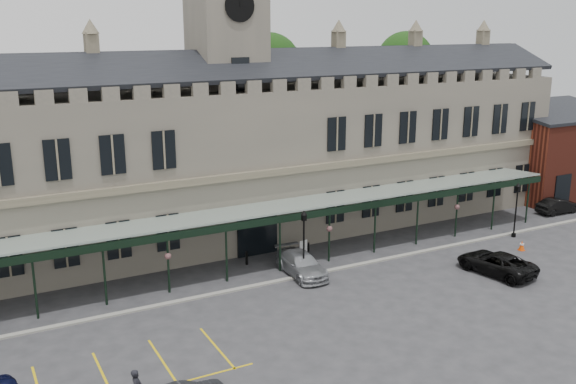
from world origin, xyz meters
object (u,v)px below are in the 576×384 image
car_taxi (301,264)px  car_van (496,263)px  clock_tower (227,73)px  sign_board (303,248)px  lamp_post_mid (304,238)px  lamp_post_right (516,205)px  car_right_b (558,206)px  station_building (230,158)px  traffic_cone (522,246)px

car_taxi → car_van: bearing=-24.1°
clock_tower → car_taxi: size_ratio=4.73×
sign_board → lamp_post_mid: bearing=-129.4°
sign_board → car_taxi: size_ratio=0.23×
clock_tower → car_taxi: 15.98m
lamp_post_right → car_right_b: 9.37m
sign_board → car_van: car_van is taller
station_building → car_taxi: bearing=-84.3°
lamp_post_right → lamp_post_mid: bearing=178.3°
lamp_post_mid → car_taxi: 2.10m
lamp_post_mid → clock_tower: bearing=95.0°
clock_tower → car_van: clock_tower is taller
lamp_post_mid → traffic_cone: (17.31, -3.15, -2.44)m
lamp_post_right → station_building: bearing=151.4°
station_building → clock_tower: clock_tower is taller
station_building → car_right_b: bearing=-15.6°
car_right_b → traffic_cone: bearing=120.1°
lamp_post_right → traffic_cone: size_ratio=5.88×
lamp_post_right → car_taxi: (-19.14, 1.00, -1.92)m
sign_board → car_right_b: car_right_b is taller
lamp_post_mid → car_taxi: lamp_post_mid is taller
traffic_cone → car_van: 5.82m
station_building → lamp_post_mid: size_ratio=12.63×
car_taxi → car_van: 13.46m
station_building → car_taxi: 11.56m
clock_tower → lamp_post_mid: clock_tower is taller
station_building → lamp_post_mid: 11.09m
lamp_post_right → car_taxi: size_ratio=0.86×
lamp_post_mid → lamp_post_right: 19.22m
station_building → traffic_cone: bearing=-36.7°
traffic_cone → car_van: (-5.24, -2.52, 0.39)m
lamp_post_right → car_right_b: lamp_post_right is taller
station_building → car_van: (13.00, -16.11, -5.70)m
clock_tower → car_right_b: size_ratio=5.85×
sign_board → car_van: bearing=-53.0°
station_building → car_taxi: size_ratio=11.45×
lamp_post_mid → car_taxi: bearing=80.4°
clock_tower → car_right_b: clock_tower is taller
lamp_post_mid → traffic_cone: size_ratio=6.18×
traffic_cone → sign_board: (-15.34, 6.73, 0.21)m
car_taxi → lamp_post_mid: bearing=-96.7°
clock_tower → car_van: 24.15m
lamp_post_right → sign_board: 17.85m
clock_tower → sign_board: (2.90, -6.95, -12.52)m
station_building → clock_tower: size_ratio=2.42×
lamp_post_mid → lamp_post_right: lamp_post_mid is taller
car_right_b → car_taxi: bearing=96.4°
lamp_post_right → sign_board: size_ratio=3.75×
lamp_post_mid → sign_board: (1.97, 3.57, -2.23)m
lamp_post_mid → car_right_b: (27.88, 2.40, -2.12)m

